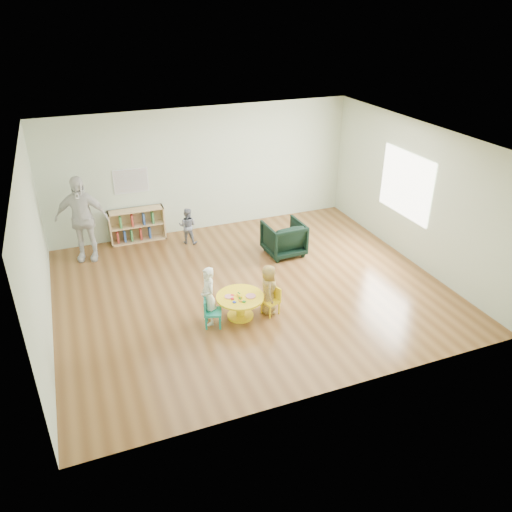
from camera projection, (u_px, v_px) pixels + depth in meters
The scene contains 11 objects.
room at pixel (250, 193), 8.51m from camera, with size 7.10×7.00×2.80m.
activity_table at pixel (240, 302), 8.41m from camera, with size 0.81×0.81×0.45m.
kid_chair_left at pixel (210, 311), 8.18m from camera, with size 0.36×0.36×0.53m.
kid_chair_right at pixel (272, 299), 8.52m from camera, with size 0.34×0.34×0.50m.
bookshelf at pixel (136, 225), 11.05m from camera, with size 1.20×0.30×0.75m.
alphabet_poster at pixel (131, 181), 10.70m from camera, with size 0.74×0.01×0.54m.
armchair at pixel (284, 238), 10.47m from camera, with size 0.77×0.79×0.72m, color black.
child_left at pixel (208, 296), 8.16m from camera, with size 0.37×0.25×1.03m, color white.
child_right at pixel (269, 289), 8.48m from camera, with size 0.44×0.28×0.89m, color yellow.
toddler at pixel (188, 226), 10.91m from camera, with size 0.40×0.31×0.82m, color #18233D.
adult_caretaker at pixel (82, 219), 10.03m from camera, with size 1.05×0.44×1.79m, color silver.
Camera 1 is at (-2.82, -7.53, 4.87)m, focal length 35.00 mm.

